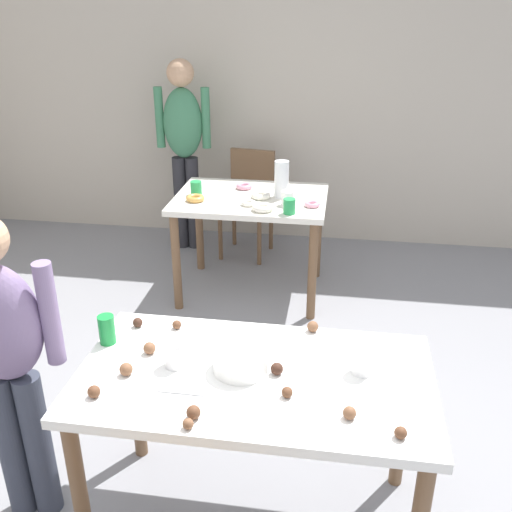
{
  "coord_description": "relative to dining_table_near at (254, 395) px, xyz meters",
  "views": [
    {
      "loc": [
        0.35,
        -1.81,
        2.04
      ],
      "look_at": [
        -0.03,
        0.68,
        0.9
      ],
      "focal_mm": 40.51,
      "sensor_mm": 36.0,
      "label": 1
    }
  ],
  "objects": [
    {
      "name": "cup_far_2",
      "position": [
        -0.73,
        2.04,
        0.15
      ],
      "size": [
        0.08,
        0.08,
        0.1
      ],
      "primitive_type": "cylinder",
      "color": "green",
      "rests_on": "dining_table_far"
    },
    {
      "name": "wall_back",
      "position": [
        -0.07,
        3.25,
        0.65
      ],
      "size": [
        6.4,
        0.1,
        2.6
      ],
      "primitive_type": "cube",
      "color": "#BCB2A3",
      "rests_on": "ground_plane"
    },
    {
      "name": "donut_far_0",
      "position": [
        0.09,
        1.91,
        0.11
      ],
      "size": [
        0.11,
        0.11,
        0.03
      ],
      "primitive_type": "torus",
      "color": "pink",
      "rests_on": "dining_table_far"
    },
    {
      "name": "cup_far_1",
      "position": [
        -0.04,
        1.75,
        0.15
      ],
      "size": [
        0.08,
        0.08,
        0.1
      ],
      "primitive_type": "cylinder",
      "color": "green",
      "rests_on": "dining_table_far"
    },
    {
      "name": "cup_near_0",
      "position": [
        -0.31,
        0.01,
        0.15
      ],
      "size": [
        0.08,
        0.08,
        0.11
      ],
      "primitive_type": "cylinder",
      "color": "white",
      "rests_on": "dining_table_near"
    },
    {
      "name": "cup_far_0",
      "position": [
        -0.07,
        1.91,
        0.15
      ],
      "size": [
        0.09,
        0.09,
        0.1
      ],
      "primitive_type": "cylinder",
      "color": "white",
      "rests_on": "dining_table_far"
    },
    {
      "name": "cake_ball_9",
      "position": [
        0.13,
        -0.12,
        0.12
      ],
      "size": [
        0.04,
        0.04,
        0.04
      ],
      "primitive_type": "sphere",
      "color": "brown",
      "rests_on": "dining_table_near"
    },
    {
      "name": "dining_table_far",
      "position": [
        -0.35,
        2.06,
        -0.01
      ],
      "size": [
        1.06,
        0.78,
        0.75
      ],
      "color": "silver",
      "rests_on": "ground_plane"
    },
    {
      "name": "ground_plane",
      "position": [
        -0.07,
        0.05,
        -0.65
      ],
      "size": [
        6.4,
        6.4,
        0.0
      ],
      "primitive_type": "plane",
      "color": "gray"
    },
    {
      "name": "cake_ball_2",
      "position": [
        -0.54,
        -0.22,
        0.12
      ],
      "size": [
        0.05,
        0.05,
        0.05
      ],
      "primitive_type": "sphere",
      "color": "brown",
      "rests_on": "dining_table_near"
    },
    {
      "name": "donut_far_5",
      "position": [
        -0.22,
        1.78,
        0.12
      ],
      "size": [
        0.14,
        0.14,
        0.04
      ],
      "primitive_type": "torus",
      "color": "white",
      "rests_on": "dining_table_far"
    },
    {
      "name": "cake_ball_5",
      "position": [
        -0.37,
        0.27,
        0.12
      ],
      "size": [
        0.04,
        0.04,
        0.04
      ],
      "primitive_type": "sphere",
      "color": "brown",
      "rests_on": "dining_table_near"
    },
    {
      "name": "donut_far_2",
      "position": [
        -0.42,
        2.22,
        0.12
      ],
      "size": [
        0.12,
        0.12,
        0.04
      ],
      "primitive_type": "torus",
      "color": "pink",
      "rests_on": "dining_table_far"
    },
    {
      "name": "cake_ball_3",
      "position": [
        -0.43,
        0.07,
        0.12
      ],
      "size": [
        0.05,
        0.05,
        0.05
      ],
      "primitive_type": "sphere",
      "color": "brown",
      "rests_on": "dining_table_near"
    },
    {
      "name": "cake_ball_8",
      "position": [
        -0.47,
        -0.08,
        0.12
      ],
      "size": [
        0.05,
        0.05,
        0.05
      ],
      "primitive_type": "sphere",
      "color": "brown",
      "rests_on": "dining_table_near"
    },
    {
      "name": "donut_far_1",
      "position": [
        -0.33,
        1.87,
        0.11
      ],
      "size": [
        0.1,
        0.1,
        0.03
      ],
      "primitive_type": "torus",
      "color": "white",
      "rests_on": "dining_table_far"
    },
    {
      "name": "cake_ball_1",
      "position": [
        0.51,
        -0.27,
        0.12
      ],
      "size": [
        0.04,
        0.04,
        0.04
      ],
      "primitive_type": "sphere",
      "color": "brown",
      "rests_on": "dining_table_near"
    },
    {
      "name": "person_girl_near",
      "position": [
        -0.95,
        -0.08,
        0.15
      ],
      "size": [
        0.46,
        0.26,
        1.36
      ],
      "color": "#383D4C",
      "rests_on": "ground_plane"
    },
    {
      "name": "cake_ball_10",
      "position": [
        0.08,
        0.01,
        0.12
      ],
      "size": [
        0.05,
        0.05,
        0.05
      ],
      "primitive_type": "sphere",
      "color": "#3D2319",
      "rests_on": "dining_table_near"
    },
    {
      "name": "person_adult_far",
      "position": [
        -1.03,
        2.81,
        0.31
      ],
      "size": [
        0.45,
        0.22,
        1.59
      ],
      "color": "#28282D",
      "rests_on": "ground_plane"
    },
    {
      "name": "mixing_bowl",
      "position": [
        -0.06,
        0.02,
        0.14
      ],
      "size": [
        0.21,
        0.21,
        0.08
      ],
      "primitive_type": "cylinder",
      "color": "white",
      "rests_on": "dining_table_near"
    },
    {
      "name": "cake_ball_6",
      "position": [
        -0.54,
        0.26,
        0.12
      ],
      "size": [
        0.04,
        0.04,
        0.04
      ],
      "primitive_type": "sphere",
      "color": "#3D2319",
      "rests_on": "dining_table_near"
    },
    {
      "name": "donut_far_4",
      "position": [
        -0.27,
        2.03,
        0.12
      ],
      "size": [
        0.14,
        0.14,
        0.04
      ],
      "primitive_type": "torus",
      "color": "white",
      "rests_on": "dining_table_far"
    },
    {
      "name": "soda_can",
      "position": [
        -0.62,
        0.12,
        0.16
      ],
      "size": [
        0.07,
        0.07,
        0.12
      ],
      "primitive_type": "cylinder",
      "color": "#198438",
      "rests_on": "dining_table_near"
    },
    {
      "name": "cake_ball_7",
      "position": [
        0.2,
        0.33,
        0.12
      ],
      "size": [
        0.05,
        0.05,
        0.05
      ],
      "primitive_type": "sphere",
      "color": "brown",
      "rests_on": "dining_table_near"
    },
    {
      "name": "fork_near",
      "position": [
        -0.24,
        -0.15,
        0.1
      ],
      "size": [
        0.17,
        0.02,
        0.01
      ],
      "primitive_type": "cube",
      "color": "silver",
      "rests_on": "dining_table_near"
    },
    {
      "name": "cup_near_1",
      "position": [
        0.4,
        0.07,
        0.15
      ],
      "size": [
        0.08,
        0.08,
        0.1
      ],
      "primitive_type": "cylinder",
      "color": "white",
      "rests_on": "dining_table_near"
    },
    {
      "name": "cake_ball_0",
      "position": [
        -0.16,
        -0.28,
        0.12
      ],
      "size": [
        0.05,
        0.05,
        0.05
      ],
      "primitive_type": "sphere",
      "color": "brown",
      "rests_on": "dining_table_near"
    },
    {
      "name": "dining_table_near",
      "position": [
        0.0,
        0.0,
        0.0
      ],
      "size": [
        1.33,
        0.73,
        0.75
      ],
      "color": "white",
      "rests_on": "ground_plane"
    },
    {
      "name": "pitcher_far",
      "position": [
        -0.13,
        2.07,
        0.23
      ],
      "size": [
        0.1,
        0.1,
        0.26
      ],
      "primitive_type": "cylinder",
      "color": "white",
      "rests_on": "dining_table_far"
    },
    {
      "name": "chair_far_table",
      "position": [
        -0.48,
        2.8,
        -0.16
      ],
      "size": [
        0.46,
        0.46,
        0.87
      ],
      "color": "brown",
      "rests_on": "ground_plane"
    },
    {
      "name": "donut_far_3",
      "position": [
        -0.71,
        1.9,
        0.12
      ],
      "size": [
        0.13,
        0.13,
        0.04
      ],
      "primitive_type": "torus",
      "color": "gold",
      "rests_on": "dining_table_far"
    },
    {
      "name": "cake_ball_11",
      "position": [
        0.35,
        -0.2,
        0.12
      ],
      "size": [
        0.05,
        0.05,
        0.05
      ],
      "primitive_type": "sphere",
      "color": "brown",
      "rests_on": "dining_table_near"
    },
    {
      "name": "cake_ball_4",
      "position": [
        -0.17,
        -0.33,
        0.12
      ],
      "size": [
        0.04,
        0.04,
        0.04
      ],
      "primitive_type": "sphere",
      "color": "brown",
      "rests_on": "dining_table_near"
    }
  ]
}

